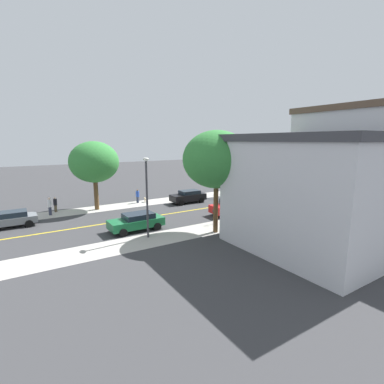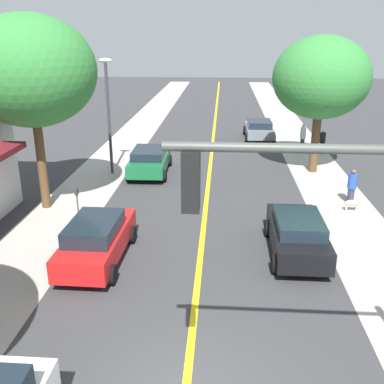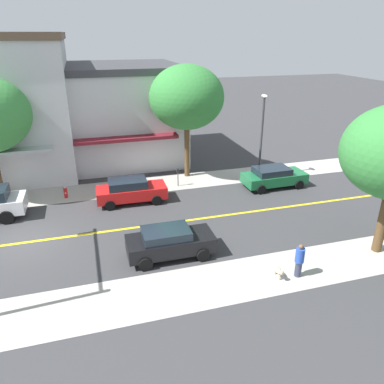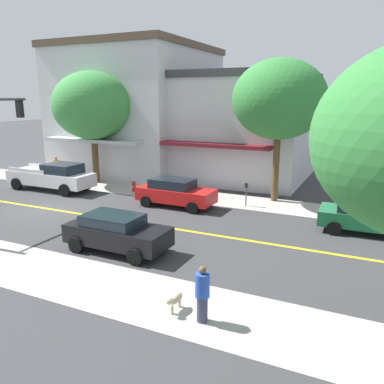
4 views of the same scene
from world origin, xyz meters
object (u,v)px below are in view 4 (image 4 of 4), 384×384
object	(u,v)px
red_sedan_left_curb	(175,192)
white_pickup_truck	(53,176)
fire_hydrant	(134,185)
green_sedan_left_curb	(370,217)
pedestrian_blue_shirt	(202,293)
pedestrian_orange_shirt	(56,167)
parking_meter	(246,191)
street_tree_right_corner	(279,100)
street_lamp	(376,144)
black_sedan_right_curb	(117,232)
street_tree_left_far	(92,106)
small_dog	(175,299)

from	to	relation	value
red_sedan_left_curb	white_pickup_truck	xyz separation A→B (m)	(-0.01, -9.12, 0.11)
fire_hydrant	green_sedan_left_curb	world-z (taller)	green_sedan_left_curb
pedestrian_blue_shirt	pedestrian_orange_shirt	world-z (taller)	pedestrian_orange_shirt
parking_meter	pedestrian_orange_shirt	world-z (taller)	pedestrian_orange_shirt
parking_meter	street_tree_right_corner	bearing A→B (deg)	147.22
street_lamp	red_sedan_left_curb	bearing A→B (deg)	-79.16
street_tree_right_corner	fire_hydrant	bearing A→B (deg)	-78.96
fire_hydrant	green_sedan_left_curb	distance (m)	14.22
green_sedan_left_curb	street_lamp	bearing A→B (deg)	91.36
street_tree_right_corner	parking_meter	bearing A→B (deg)	-32.78
red_sedan_left_curb	green_sedan_left_curb	bearing A→B (deg)	0.04
street_tree_right_corner	red_sedan_left_curb	xyz separation A→B (m)	(3.64, -4.75, -5.05)
parking_meter	pedestrian_blue_shirt	size ratio (longest dim) A/B	0.81
black_sedan_right_curb	pedestrian_orange_shirt	world-z (taller)	pedestrian_orange_shirt
white_pickup_truck	pedestrian_blue_shirt	xyz separation A→B (m)	(10.02, 15.21, -0.09)
street_tree_left_far	small_dog	distance (m)	19.43
red_sedan_left_curb	green_sedan_left_curb	distance (m)	10.00
fire_hydrant	red_sedan_left_curb	bearing A→B (deg)	64.69
pedestrian_orange_shirt	small_dog	xyz separation A→B (m)	(12.86, 16.82, -0.49)
street_tree_right_corner	fire_hydrant	size ratio (longest dim) A/B	9.26
street_lamp	small_dog	world-z (taller)	street_lamp
white_pickup_truck	small_dog	size ratio (longest dim) A/B	8.13
street_tree_right_corner	pedestrian_orange_shirt	bearing A→B (deg)	-87.71
parking_meter	small_dog	world-z (taller)	parking_meter
small_dog	street_tree_right_corner	bearing A→B (deg)	-175.78
pedestrian_orange_shirt	parking_meter	bearing A→B (deg)	108.30
street_tree_left_far	red_sedan_left_curb	xyz separation A→B (m)	(3.29, 8.18, -4.62)
fire_hydrant	white_pickup_truck	distance (m)	5.43
parking_meter	green_sedan_left_curb	bearing A→B (deg)	72.73
parking_meter	black_sedan_right_curb	bearing A→B (deg)	-16.88
street_tree_left_far	pedestrian_blue_shirt	distance (m)	20.04
parking_meter	red_sedan_left_curb	distance (m)	4.00
street_lamp	street_tree_left_far	bearing A→B (deg)	-94.41
green_sedan_left_curb	pedestrian_blue_shirt	distance (m)	10.57
pedestrian_orange_shirt	small_dog	distance (m)	21.18
parking_meter	red_sedan_left_curb	xyz separation A→B (m)	(1.80, -3.57, -0.05)
parking_meter	red_sedan_left_curb	size ratio (longest dim) A/B	0.30
fire_hydrant	pedestrian_blue_shirt	size ratio (longest dim) A/B	0.54
fire_hydrant	white_pickup_truck	world-z (taller)	white_pickup_truck
pedestrian_blue_shirt	pedestrian_orange_shirt	xyz separation A→B (m)	(-12.99, -17.74, 0.02)
white_pickup_truck	green_sedan_left_curb	bearing A→B (deg)	-0.36
fire_hydrant	pedestrian_blue_shirt	distance (m)	15.66
pedestrian_orange_shirt	fire_hydrant	bearing A→B (deg)	104.76
parking_meter	green_sedan_left_curb	xyz separation A→B (m)	(2.00, 6.43, -0.11)
pedestrian_blue_shirt	street_tree_left_far	bearing A→B (deg)	-105.02
pedestrian_orange_shirt	street_lamp	bearing A→B (deg)	109.84
street_lamp	parking_meter	bearing A→B (deg)	-89.15
pedestrian_orange_shirt	small_dog	world-z (taller)	pedestrian_orange_shirt
pedestrian_blue_shirt	green_sedan_left_curb	bearing A→B (deg)	-173.76
red_sedan_left_curb	pedestrian_orange_shirt	xyz separation A→B (m)	(-2.98, -11.66, 0.05)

